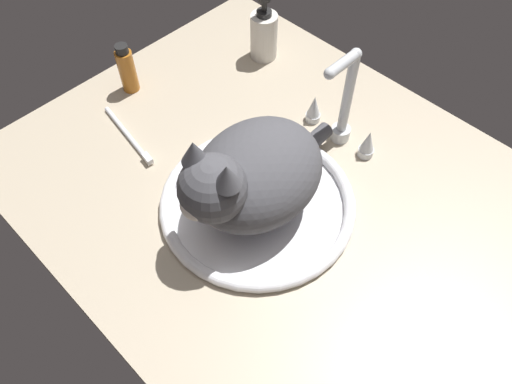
% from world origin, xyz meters
% --- Properties ---
extents(countertop, '(1.05, 0.82, 0.03)m').
position_xyz_m(countertop, '(0.00, 0.00, 0.01)').
color(countertop, '#B7A88E').
rests_on(countertop, ground).
extents(sink_basin, '(0.37, 0.37, 0.02)m').
position_xyz_m(sink_basin, '(-0.00, -0.06, 0.04)').
color(sink_basin, white).
rests_on(sink_basin, countertop).
extents(faucet, '(0.17, 0.10, 0.23)m').
position_xyz_m(faucet, '(-0.00, 0.18, 0.11)').
color(faucet, silver).
rests_on(faucet, countertop).
extents(cat, '(0.22, 0.38, 0.21)m').
position_xyz_m(cat, '(-0.00, -0.08, 0.14)').
color(cat, '#4C4C51').
rests_on(cat, sink_basin).
extents(amber_bottle, '(0.04, 0.04, 0.12)m').
position_xyz_m(amber_bottle, '(-0.43, -0.03, 0.08)').
color(amber_bottle, '#B2661E').
rests_on(amber_bottle, countertop).
extents(soap_pump_bottle, '(0.06, 0.06, 0.16)m').
position_xyz_m(soap_pump_bottle, '(-0.30, 0.27, 0.09)').
color(soap_pump_bottle, silver).
rests_on(soap_pump_bottle, countertop).
extents(toothbrush, '(0.20, 0.04, 0.02)m').
position_xyz_m(toothbrush, '(-0.31, -0.12, 0.04)').
color(toothbrush, silver).
rests_on(toothbrush, countertop).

